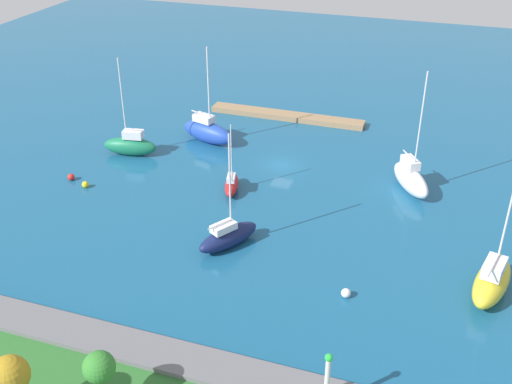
{
  "coord_description": "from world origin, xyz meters",
  "views": [
    {
      "loc": [
        -18.77,
        65.0,
        34.22
      ],
      "look_at": [
        0.0,
        9.98,
        1.5
      ],
      "focal_mm": 42.76,
      "sensor_mm": 36.0,
      "label": 1
    }
  ],
  "objects_px": {
    "pier_dock": "(287,116)",
    "mooring_buoy_white": "(346,293)",
    "sailboat_green_inner_mooring": "(130,145)",
    "sailboat_red_center_basin": "(232,184)",
    "sailboat_navy_lone_north": "(228,236)",
    "park_tree_mideast": "(99,368)",
    "park_tree_midwest": "(9,376)",
    "mooring_buoy_red": "(71,177)",
    "harbor_beacon": "(328,372)",
    "mooring_buoy_yellow": "(85,185)",
    "sailboat_blue_along_channel": "(208,131)",
    "sailboat_white_far_south": "(411,178)",
    "sailboat_yellow_lone_south": "(492,280)"
  },
  "relations": [
    {
      "from": "park_tree_midwest",
      "to": "mooring_buoy_yellow",
      "type": "xyz_separation_m",
      "value": [
        14.74,
        -30.68,
        -4.55
      ]
    },
    {
      "from": "sailboat_blue_along_channel",
      "to": "mooring_buoy_red",
      "type": "relative_size",
      "value": 15.99
    },
    {
      "from": "harbor_beacon",
      "to": "sailboat_green_inner_mooring",
      "type": "bearing_deg",
      "value": -44.03
    },
    {
      "from": "sailboat_green_inner_mooring",
      "to": "sailboat_yellow_lone_south",
      "type": "bearing_deg",
      "value": 151.92
    },
    {
      "from": "pier_dock",
      "to": "sailboat_yellow_lone_south",
      "type": "xyz_separation_m",
      "value": [
        -28.27,
        33.01,
        1.16
      ]
    },
    {
      "from": "pier_dock",
      "to": "park_tree_mideast",
      "type": "height_order",
      "value": "park_tree_mideast"
    },
    {
      "from": "harbor_beacon",
      "to": "mooring_buoy_yellow",
      "type": "distance_m",
      "value": 40.52
    },
    {
      "from": "pier_dock",
      "to": "mooring_buoy_white",
      "type": "xyz_separation_m",
      "value": [
        -16.38,
        37.48,
        0.05
      ]
    },
    {
      "from": "harbor_beacon",
      "to": "sailboat_white_far_south",
      "type": "bearing_deg",
      "value": -93.36
    },
    {
      "from": "sailboat_blue_along_channel",
      "to": "harbor_beacon",
      "type": "bearing_deg",
      "value": -39.96
    },
    {
      "from": "park_tree_mideast",
      "to": "park_tree_midwest",
      "type": "relative_size",
      "value": 0.84
    },
    {
      "from": "harbor_beacon",
      "to": "sailboat_red_center_basin",
      "type": "distance_m",
      "value": 32.16
    },
    {
      "from": "sailboat_red_center_basin",
      "to": "mooring_buoy_yellow",
      "type": "height_order",
      "value": "sailboat_red_center_basin"
    },
    {
      "from": "park_tree_midwest",
      "to": "sailboat_blue_along_channel",
      "type": "height_order",
      "value": "sailboat_blue_along_channel"
    },
    {
      "from": "park_tree_mideast",
      "to": "sailboat_navy_lone_north",
      "type": "xyz_separation_m",
      "value": [
        -0.63,
        -21.86,
        -3.13
      ]
    },
    {
      "from": "sailboat_blue_along_channel",
      "to": "mooring_buoy_red",
      "type": "xyz_separation_m",
      "value": [
        11.14,
        15.26,
        -1.16
      ]
    },
    {
      "from": "park_tree_mideast",
      "to": "sailboat_navy_lone_north",
      "type": "relative_size",
      "value": 0.38
    },
    {
      "from": "park_tree_mideast",
      "to": "sailboat_yellow_lone_south",
      "type": "relative_size",
      "value": 0.33
    },
    {
      "from": "sailboat_yellow_lone_south",
      "to": "park_tree_midwest",
      "type": "bearing_deg",
      "value": 144.06
    },
    {
      "from": "harbor_beacon",
      "to": "mooring_buoy_red",
      "type": "distance_m",
      "value": 43.25
    },
    {
      "from": "mooring_buoy_red",
      "to": "sailboat_green_inner_mooring",
      "type": "bearing_deg",
      "value": -111.54
    },
    {
      "from": "sailboat_navy_lone_north",
      "to": "sailboat_red_center_basin",
      "type": "distance_m",
      "value": 11.06
    },
    {
      "from": "sailboat_navy_lone_north",
      "to": "pier_dock",
      "type": "bearing_deg",
      "value": 37.11
    },
    {
      "from": "park_tree_midwest",
      "to": "sailboat_green_inner_mooring",
      "type": "relative_size",
      "value": 0.43
    },
    {
      "from": "sailboat_green_inner_mooring",
      "to": "sailboat_white_far_south",
      "type": "bearing_deg",
      "value": 173.92
    },
    {
      "from": "harbor_beacon",
      "to": "sailboat_red_center_basin",
      "type": "relative_size",
      "value": 0.46
    },
    {
      "from": "mooring_buoy_white",
      "to": "sailboat_green_inner_mooring",
      "type": "bearing_deg",
      "value": -31.26
    },
    {
      "from": "park_tree_mideast",
      "to": "sailboat_green_inner_mooring",
      "type": "height_order",
      "value": "sailboat_green_inner_mooring"
    },
    {
      "from": "harbor_beacon",
      "to": "park_tree_midwest",
      "type": "height_order",
      "value": "park_tree_midwest"
    },
    {
      "from": "mooring_buoy_red",
      "to": "mooring_buoy_white",
      "type": "relative_size",
      "value": 0.95
    },
    {
      "from": "sailboat_navy_lone_north",
      "to": "mooring_buoy_white",
      "type": "xyz_separation_m",
      "value": [
        -12.6,
        4.06,
        -0.73
      ]
    },
    {
      "from": "sailboat_blue_along_channel",
      "to": "mooring_buoy_red",
      "type": "distance_m",
      "value": 18.92
    },
    {
      "from": "park_tree_mideast",
      "to": "sailboat_green_inner_mooring",
      "type": "bearing_deg",
      "value": -63.37
    },
    {
      "from": "harbor_beacon",
      "to": "mooring_buoy_white",
      "type": "height_order",
      "value": "harbor_beacon"
    },
    {
      "from": "pier_dock",
      "to": "mooring_buoy_white",
      "type": "bearing_deg",
      "value": 113.6
    },
    {
      "from": "sailboat_yellow_lone_south",
      "to": "sailboat_white_far_south",
      "type": "height_order",
      "value": "sailboat_white_far_south"
    },
    {
      "from": "sailboat_green_inner_mooring",
      "to": "sailboat_red_center_basin",
      "type": "relative_size",
      "value": 1.56
    },
    {
      "from": "park_tree_mideast",
      "to": "sailboat_white_far_south",
      "type": "distance_m",
      "value": 42.45
    },
    {
      "from": "harbor_beacon",
      "to": "sailboat_yellow_lone_south",
      "type": "distance_m",
      "value": 20.21
    },
    {
      "from": "mooring_buoy_white",
      "to": "harbor_beacon",
      "type": "bearing_deg",
      "value": 94.9
    },
    {
      "from": "mooring_buoy_red",
      "to": "sailboat_red_center_basin",
      "type": "bearing_deg",
      "value": -169.22
    },
    {
      "from": "sailboat_yellow_lone_south",
      "to": "pier_dock",
      "type": "bearing_deg",
      "value": 54.25
    },
    {
      "from": "park_tree_midwest",
      "to": "sailboat_red_center_basin",
      "type": "distance_m",
      "value": 35.6
    },
    {
      "from": "park_tree_midwest",
      "to": "mooring_buoy_red",
      "type": "height_order",
      "value": "park_tree_midwest"
    },
    {
      "from": "sailboat_green_inner_mooring",
      "to": "mooring_buoy_yellow",
      "type": "bearing_deg",
      "value": 76.26
    },
    {
      "from": "park_tree_midwest",
      "to": "sailboat_navy_lone_north",
      "type": "xyz_separation_m",
      "value": [
        -5.25,
        -24.89,
        -3.78
      ]
    },
    {
      "from": "pier_dock",
      "to": "mooring_buoy_red",
      "type": "xyz_separation_m",
      "value": [
        18.8,
        26.58,
        0.03
      ]
    },
    {
      "from": "harbor_beacon",
      "to": "sailboat_red_center_basin",
      "type": "xyz_separation_m",
      "value": [
        17.27,
        -27.0,
        -2.55
      ]
    },
    {
      "from": "mooring_buoy_red",
      "to": "mooring_buoy_white",
      "type": "height_order",
      "value": "mooring_buoy_white"
    },
    {
      "from": "pier_dock",
      "to": "sailboat_navy_lone_north",
      "type": "distance_m",
      "value": 33.64
    }
  ]
}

